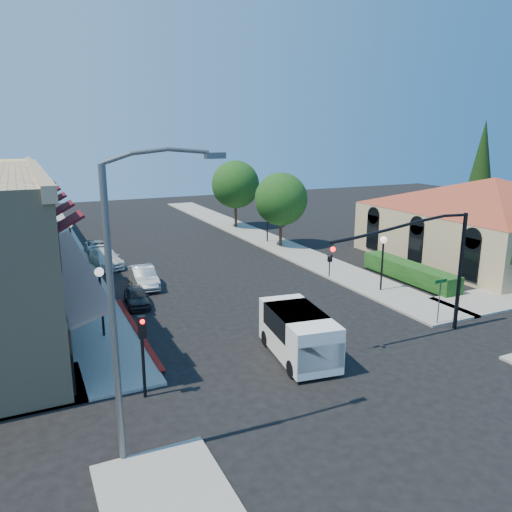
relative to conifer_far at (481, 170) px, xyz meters
name	(u,v)px	position (x,y,z in m)	size (l,w,h in m)	color
ground	(342,371)	(-28.00, -18.00, -6.36)	(120.00, 120.00, 0.00)	black
sidewalk_left	(64,254)	(-36.75, 9.00, -6.30)	(3.50, 50.00, 0.12)	gray
sidewalk_right	(256,236)	(-19.25, 9.00, -6.30)	(3.50, 50.00, 0.12)	gray
curb_red_strip	(137,332)	(-34.90, -10.00, -6.36)	(0.25, 10.00, 0.06)	maroon
mission_building	(491,211)	(-6.01, -6.50, -2.61)	(30.12, 30.12, 6.40)	tan
hedge	(409,281)	(-16.30, -9.00, -6.36)	(1.40, 8.00, 1.10)	#124012
conifer_far	(481,170)	(0.00, 0.00, 0.00)	(3.20, 3.20, 11.00)	#3A2617
street_tree_a	(281,199)	(-19.20, 4.00, -2.17)	(4.56, 4.56, 6.48)	#3A2617
street_tree_b	(235,184)	(-19.20, 14.00, -1.82)	(4.94, 4.94, 7.02)	#3A2617
signal_mast_arm	(430,256)	(-22.14, -16.50, -2.27)	(8.01, 0.39, 6.00)	black
secondary_signal	(143,341)	(-36.00, -16.59, -4.04)	(0.28, 0.42, 3.32)	black
cobra_streetlight	(124,296)	(-37.15, -20.00, -1.09)	(3.60, 0.25, 9.31)	#595B5E
street_name_sign	(440,294)	(-20.50, -15.80, -4.66)	(0.80, 0.06, 2.50)	#595B5E
lamppost_left_near	(100,284)	(-36.50, -10.00, -3.62)	(0.44, 0.44, 3.57)	black
lamppost_left_far	(70,233)	(-36.50, 4.00, -3.62)	(0.44, 0.44, 3.57)	black
lamppost_right_near	(383,250)	(-19.50, -10.00, -3.62)	(0.44, 0.44, 3.57)	black
lamppost_right_far	(267,213)	(-19.50, 6.00, -3.62)	(0.44, 0.44, 3.57)	black
white_van	(299,332)	(-29.01, -16.05, -5.12)	(2.71, 5.06, 2.14)	white
parked_car_a	(137,297)	(-34.00, -6.00, -5.82)	(1.27, 3.16, 1.08)	black
parked_car_b	(144,277)	(-32.80, -2.56, -5.70)	(1.41, 4.03, 1.33)	#A6A9AB
parked_car_c	(106,258)	(-34.20, 3.71, -5.72)	(1.81, 4.44, 1.29)	silver
parked_car_d	(97,248)	(-34.20, 8.00, -5.83)	(1.76, 3.82, 1.06)	#989B9D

